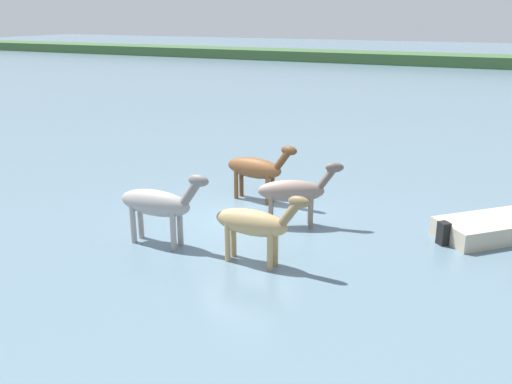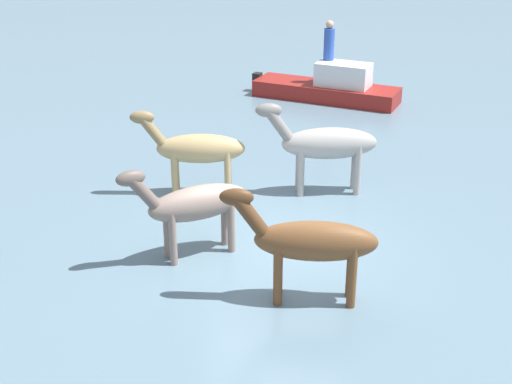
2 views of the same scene
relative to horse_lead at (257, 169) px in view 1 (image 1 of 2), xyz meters
The scene contains 6 objects.
ground_plane 2.08m from the horse_lead, 74.84° to the right, with size 217.93×217.93×0.00m, color slate.
distant_shoreline 52.26m from the horse_lead, 89.49° to the left, with size 196.14×6.00×2.40m, color #395A32.
horse_lead is the anchor object (origin of this frame).
horse_dark_mare 2.41m from the horse_lead, 39.34° to the right, with size 2.29×1.29×1.83m.
horse_dun_straggler 4.29m from the horse_lead, 100.17° to the right, with size 2.57×0.64×2.00m.
horse_pinto_flank 4.65m from the horse_lead, 65.42° to the right, with size 2.38×0.59×1.85m.
Camera 1 is at (6.62, -13.37, 5.68)m, focal length 38.93 mm.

